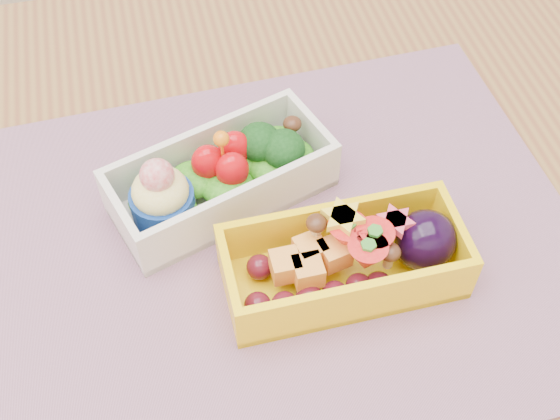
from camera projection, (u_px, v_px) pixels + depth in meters
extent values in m
cube|color=brown|center=(232.00, 277.00, 0.59)|extent=(1.20, 0.80, 0.04)
cylinder|color=brown|center=(524.00, 165.00, 1.17)|extent=(0.06, 0.06, 0.71)
cube|color=gray|center=(273.00, 245.00, 0.59)|extent=(0.52, 0.41, 0.00)
cube|color=silver|center=(221.00, 178.00, 0.60)|extent=(0.20, 0.14, 0.05)
ellipsoid|color=#5AB926|center=(222.00, 183.00, 0.60)|extent=(0.19, 0.12, 0.02)
cylinder|color=navy|center=(164.00, 207.00, 0.58)|extent=(0.05, 0.05, 0.03)
sphere|color=red|center=(157.00, 175.00, 0.55)|extent=(0.03, 0.03, 0.03)
ellipsoid|color=red|center=(208.00, 163.00, 0.59)|extent=(0.03, 0.02, 0.04)
ellipsoid|color=red|center=(232.00, 170.00, 0.58)|extent=(0.03, 0.02, 0.04)
ellipsoid|color=red|center=(234.00, 149.00, 0.60)|extent=(0.03, 0.02, 0.04)
sphere|color=orange|center=(221.00, 139.00, 0.56)|extent=(0.01, 0.01, 0.01)
ellipsoid|color=black|center=(259.00, 142.00, 0.60)|extent=(0.04, 0.04, 0.03)
ellipsoid|color=black|center=(283.00, 149.00, 0.60)|extent=(0.04, 0.04, 0.03)
ellipsoid|color=#3F2111|center=(292.00, 124.00, 0.61)|extent=(0.02, 0.02, 0.01)
cube|color=yellow|center=(344.00, 262.00, 0.54)|extent=(0.19, 0.08, 0.05)
ellipsoid|color=#510F1D|center=(297.00, 283.00, 0.54)|extent=(0.10, 0.05, 0.02)
cube|color=orange|center=(309.00, 260.00, 0.53)|extent=(0.05, 0.04, 0.02)
cone|color=red|center=(346.00, 237.00, 0.54)|extent=(0.03, 0.03, 0.03)
cone|color=red|center=(373.00, 244.00, 0.53)|extent=(0.03, 0.03, 0.03)
cone|color=red|center=(366.00, 258.00, 0.53)|extent=(0.03, 0.03, 0.03)
cylinder|color=yellow|center=(343.00, 217.00, 0.53)|extent=(0.03, 0.03, 0.01)
cylinder|color=#E53F5B|center=(395.00, 221.00, 0.53)|extent=(0.03, 0.03, 0.01)
ellipsoid|color=#3F2111|center=(316.00, 237.00, 0.54)|extent=(0.02, 0.02, 0.01)
ellipsoid|color=#3F2111|center=(389.00, 259.00, 0.53)|extent=(0.02, 0.02, 0.01)
ellipsoid|color=black|center=(425.00, 241.00, 0.55)|extent=(0.05, 0.05, 0.05)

